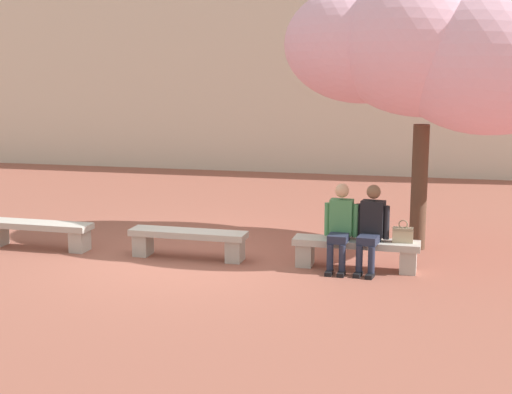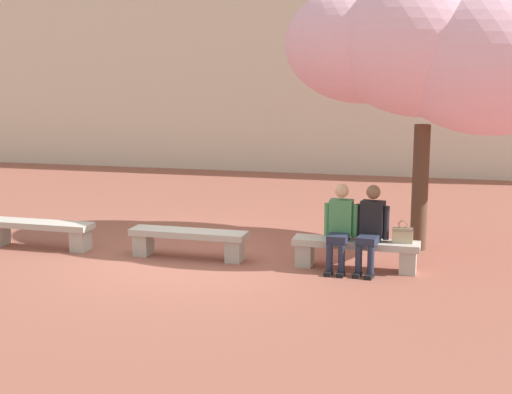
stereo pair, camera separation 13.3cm
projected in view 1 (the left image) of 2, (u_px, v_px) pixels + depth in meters
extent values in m
plane|color=#8E5142|center=(188.00, 258.00, 11.37)|extent=(100.00, 100.00, 0.00)
cube|color=beige|center=(309.00, 15.00, 21.59)|extent=(28.00, 4.00, 9.13)
cube|color=#ADA89E|center=(37.00, 225.00, 11.91)|extent=(1.90, 0.45, 0.10)
cube|color=#ADA89E|center=(80.00, 241.00, 11.76)|extent=(0.25, 0.34, 0.35)
cube|color=#ADA89E|center=(188.00, 234.00, 11.30)|extent=(1.90, 0.45, 0.10)
cube|color=#ADA89E|center=(143.00, 244.00, 11.53)|extent=(0.25, 0.34, 0.35)
cube|color=#ADA89E|center=(235.00, 250.00, 11.15)|extent=(0.25, 0.34, 0.35)
cube|color=#ADA89E|center=(356.00, 243.00, 10.69)|extent=(1.90, 0.45, 0.10)
cube|color=#ADA89E|center=(305.00, 254.00, 10.92)|extent=(0.25, 0.34, 0.35)
cube|color=#ADA89E|center=(408.00, 261.00, 10.54)|extent=(0.25, 0.34, 0.35)
cube|color=black|center=(329.00, 273.00, 10.44)|extent=(0.11, 0.22, 0.06)
cylinder|color=#23283D|center=(330.00, 258.00, 10.46)|extent=(0.10, 0.10, 0.42)
cube|color=black|center=(341.00, 274.00, 10.39)|extent=(0.11, 0.22, 0.06)
cylinder|color=#23283D|center=(342.00, 259.00, 10.41)|extent=(0.10, 0.10, 0.42)
cube|color=#23283D|center=(339.00, 238.00, 10.56)|extent=(0.30, 0.41, 0.12)
cube|color=#428451|center=(341.00, 217.00, 10.72)|extent=(0.35, 0.24, 0.54)
sphere|color=tan|center=(342.00, 191.00, 10.64)|extent=(0.21, 0.21, 0.21)
cylinder|color=#428451|center=(327.00, 219.00, 10.76)|extent=(0.09, 0.09, 0.50)
cylinder|color=#428451|center=(355.00, 221.00, 10.65)|extent=(0.09, 0.09, 0.50)
cube|color=black|center=(358.00, 274.00, 10.36)|extent=(0.13, 0.23, 0.06)
cylinder|color=#23283D|center=(359.00, 260.00, 10.38)|extent=(0.10, 0.10, 0.42)
cube|color=black|center=(370.00, 276.00, 10.29)|extent=(0.13, 0.23, 0.06)
cylinder|color=#23283D|center=(371.00, 261.00, 10.31)|extent=(0.10, 0.10, 0.42)
cube|color=#23283D|center=(369.00, 239.00, 10.46)|extent=(0.34, 0.44, 0.12)
cube|color=black|center=(373.00, 219.00, 10.61)|extent=(0.37, 0.27, 0.54)
sphere|color=brown|center=(374.00, 192.00, 10.53)|extent=(0.21, 0.21, 0.21)
cylinder|color=black|center=(359.00, 220.00, 10.68)|extent=(0.09, 0.09, 0.50)
cylinder|color=black|center=(386.00, 223.00, 10.52)|extent=(0.09, 0.09, 0.50)
cube|color=tan|center=(403.00, 235.00, 10.52)|extent=(0.30, 0.14, 0.22)
cube|color=gray|center=(403.00, 229.00, 10.50)|extent=(0.30, 0.15, 0.04)
torus|color=#807259|center=(403.00, 224.00, 10.49)|extent=(0.14, 0.02, 0.14)
cylinder|color=#513828|center=(419.00, 187.00, 11.78)|extent=(0.27, 0.27, 2.08)
ellipsoid|color=#EFB7D1|center=(425.00, 44.00, 11.37)|extent=(3.11, 3.01, 2.33)
ellipsoid|color=#EFB7D1|center=(363.00, 44.00, 11.72)|extent=(2.61, 2.41, 1.95)
ellipsoid|color=#EFB7D1|center=(491.00, 57.00, 11.00)|extent=(3.21, 3.05, 2.41)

